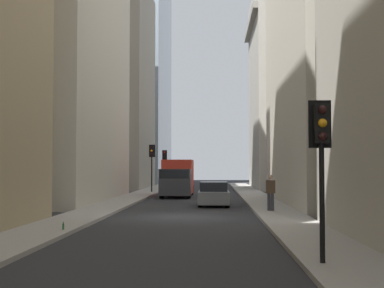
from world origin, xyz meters
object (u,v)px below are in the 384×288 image
traffic_light_foreground (321,143)px  pedestrian (271,191)px  delivery_truck (177,178)px  traffic_light_far_junction (164,160)px  hatchback_grey (214,194)px  traffic_light_midblock (152,157)px  discarded_bottle (63,226)px

traffic_light_foreground → pedestrian: (14.09, -0.35, -1.74)m
delivery_truck → traffic_light_far_junction: size_ratio=1.62×
hatchback_grey → traffic_light_midblock: size_ratio=1.04×
hatchback_grey → traffic_light_midblock: 15.76m
hatchback_grey → traffic_light_midblock: (14.58, 5.44, 2.50)m
hatchback_grey → pedestrian: pedestrian is taller
traffic_light_midblock → discarded_bottle: 27.91m
traffic_light_foreground → traffic_light_far_junction: (44.68, 7.85, 0.23)m
hatchback_grey → traffic_light_far_junction: traffic_light_far_junction is taller
traffic_light_midblock → delivery_truck: bearing=-154.0°
delivery_truck → traffic_light_foreground: bearing=-169.4°
traffic_light_midblock → pedestrian: bearing=-157.1°
delivery_truck → traffic_light_foreground: 28.75m
delivery_truck → pedestrian: size_ratio=3.68×
discarded_bottle → delivery_truck: bearing=-6.0°
traffic_light_foreground → discarded_bottle: (5.89, 7.61, -2.59)m
traffic_light_far_junction → traffic_light_midblock: bearing=179.7°
traffic_light_foreground → discarded_bottle: size_ratio=13.65×
traffic_light_foreground → pedestrian: traffic_light_foreground is taller
traffic_light_foreground → traffic_light_midblock: bearing=13.2°
hatchback_grey → pedestrian: bearing=-150.4°
discarded_bottle → traffic_light_foreground: bearing=-127.7°
delivery_truck → traffic_light_midblock: bearing=26.0°
traffic_light_foreground → pedestrian: bearing=-1.4°
hatchback_grey → discarded_bottle: size_ratio=15.93×
delivery_truck → traffic_light_midblock: 6.26m
traffic_light_far_junction → pedestrian: traffic_light_far_junction is taller
traffic_light_midblock → pedestrian: size_ratio=2.34×
traffic_light_far_junction → pedestrian: (-30.58, -8.20, -1.97)m
traffic_light_midblock → traffic_light_far_junction: (11.04, -0.06, -0.10)m
hatchback_grey → traffic_light_far_junction: (25.62, 5.38, 2.41)m
pedestrian → traffic_light_midblock: bearing=22.9°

